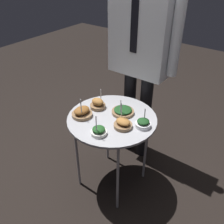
# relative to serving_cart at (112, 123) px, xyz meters

# --- Properties ---
(ground_plane) EXTENTS (8.00, 8.00, 0.00)m
(ground_plane) POSITION_rel_serving_cart_xyz_m (0.00, 0.00, -0.64)
(ground_plane) COLOR black
(serving_cart) EXTENTS (0.68, 0.68, 0.69)m
(serving_cart) POSITION_rel_serving_cart_xyz_m (0.00, 0.00, 0.00)
(serving_cart) COLOR #939399
(serving_cart) RESTS_ON ground_plane
(bowl_spinach_back_right) EXTENTS (0.11, 0.11, 0.14)m
(bowl_spinach_back_right) POSITION_rel_serving_cart_xyz_m (0.25, 0.04, 0.08)
(bowl_spinach_back_right) COLOR silver
(bowl_spinach_back_right) RESTS_ON serving_cart
(bowl_roast_mid_right) EXTENTS (0.13, 0.13, 0.18)m
(bowl_roast_mid_right) POSITION_rel_serving_cart_xyz_m (0.13, -0.05, 0.08)
(bowl_roast_mid_right) COLOR brown
(bowl_roast_mid_right) RESTS_ON serving_cart
(bowl_spinach_back_left) EXTENTS (0.17, 0.17, 0.15)m
(bowl_spinach_back_left) POSITION_rel_serving_cart_xyz_m (0.03, 0.10, 0.07)
(bowl_spinach_back_left) COLOR brown
(bowl_spinach_back_left) RESTS_ON serving_cart
(bowl_roast_front_right) EXTENTS (0.12, 0.12, 0.15)m
(bowl_roast_front_right) POSITION_rel_serving_cart_xyz_m (-0.17, 0.04, 0.08)
(bowl_roast_front_right) COLOR brown
(bowl_roast_front_right) RESTS_ON serving_cart
(bowl_roast_center) EXTENTS (0.16, 0.16, 0.17)m
(bowl_roast_center) POSITION_rel_serving_cart_xyz_m (-0.20, -0.12, 0.08)
(bowl_roast_center) COLOR brown
(bowl_roast_center) RESTS_ON serving_cart
(bowl_spinach_mid_left) EXTENTS (0.11, 0.11, 0.17)m
(bowl_spinach_mid_left) POSITION_rel_serving_cart_xyz_m (0.05, -0.22, 0.08)
(bowl_spinach_mid_left) COLOR silver
(bowl_spinach_mid_left) RESTS_ON serving_cart
(waiter_figure) EXTENTS (0.65, 0.24, 1.76)m
(waiter_figure) POSITION_rel_serving_cart_xyz_m (-0.06, 0.47, 0.48)
(waiter_figure) COLOR black
(waiter_figure) RESTS_ON ground_plane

